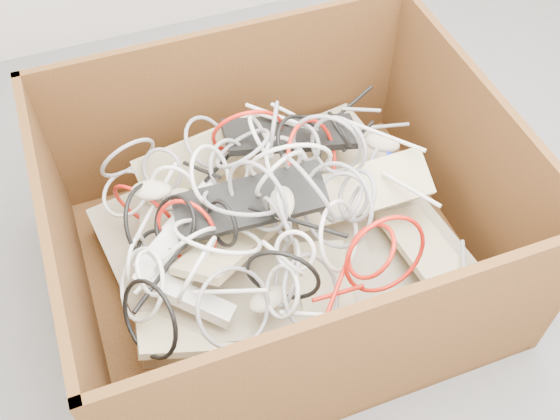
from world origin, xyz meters
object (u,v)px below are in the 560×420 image
object	(u,v)px
power_strip_right	(184,296)
cardboard_box	(277,247)
vga_plug	(392,160)
power_strip_left	(181,228)

from	to	relation	value
power_strip_right	cardboard_box	bearing A→B (deg)	70.73
power_strip_right	vga_plug	world-z (taller)	power_strip_right
power_strip_left	power_strip_right	bearing A→B (deg)	-134.48
cardboard_box	power_strip_left	size ratio (longest dim) A/B	3.89
cardboard_box	power_strip_right	xyz separation A→B (m)	(-0.32, -0.18, 0.17)
cardboard_box	power_strip_right	bearing A→B (deg)	-151.40
power_strip_right	vga_plug	xyz separation A→B (m)	(0.71, 0.23, 0.02)
power_strip_right	vga_plug	distance (m)	0.75
vga_plug	cardboard_box	bearing A→B (deg)	-129.89
power_strip_right	vga_plug	bearing A→B (deg)	59.74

